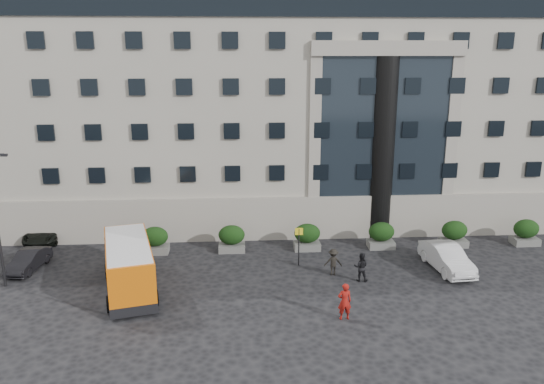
# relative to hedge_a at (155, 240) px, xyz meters

# --- Properties ---
(ground) EXTENTS (120.00, 120.00, 0.00)m
(ground) POSITION_rel_hedge_a_xyz_m (4.00, -7.80, -0.93)
(ground) COLOR black
(ground) RESTS_ON ground
(civic_building) EXTENTS (44.00, 24.00, 18.00)m
(civic_building) POSITION_rel_hedge_a_xyz_m (10.00, 14.20, 8.07)
(civic_building) COLOR gray
(civic_building) RESTS_ON ground
(entrance_column) EXTENTS (1.80, 1.80, 13.00)m
(entrance_column) POSITION_rel_hedge_a_xyz_m (16.00, 2.50, 5.57)
(entrance_column) COLOR black
(entrance_column) RESTS_ON ground
(hedge_a) EXTENTS (1.80, 1.26, 1.84)m
(hedge_a) POSITION_rel_hedge_a_xyz_m (0.00, 0.00, 0.00)
(hedge_a) COLOR #575755
(hedge_a) RESTS_ON ground
(hedge_b) EXTENTS (1.80, 1.26, 1.84)m
(hedge_b) POSITION_rel_hedge_a_xyz_m (5.20, 0.00, 0.00)
(hedge_b) COLOR #575755
(hedge_b) RESTS_ON ground
(hedge_c) EXTENTS (1.80, 1.26, 1.84)m
(hedge_c) POSITION_rel_hedge_a_xyz_m (10.40, 0.00, 0.00)
(hedge_c) COLOR #575755
(hedge_c) RESTS_ON ground
(hedge_d) EXTENTS (1.80, 1.26, 1.84)m
(hedge_d) POSITION_rel_hedge_a_xyz_m (15.60, 0.00, 0.00)
(hedge_d) COLOR #575755
(hedge_d) RESTS_ON ground
(hedge_e) EXTENTS (1.80, 1.26, 1.84)m
(hedge_e) POSITION_rel_hedge_a_xyz_m (20.80, 0.00, 0.00)
(hedge_e) COLOR #575755
(hedge_e) RESTS_ON ground
(hedge_f) EXTENTS (1.80, 1.26, 1.84)m
(hedge_f) POSITION_rel_hedge_a_xyz_m (26.00, 0.00, 0.00)
(hedge_f) COLOR #575755
(hedge_f) RESTS_ON ground
(bus_stop_sign) EXTENTS (0.50, 0.08, 2.52)m
(bus_stop_sign) POSITION_rel_hedge_a_xyz_m (9.50, -2.80, 0.80)
(bus_stop_sign) COLOR #262628
(bus_stop_sign) RESTS_ON ground
(minibus) EXTENTS (4.08, 7.40, 2.93)m
(minibus) POSITION_rel_hedge_a_xyz_m (-0.54, -5.95, 0.69)
(minibus) COLOR #D15D09
(minibus) RESTS_ON ground
(red_truck) EXTENTS (2.69, 5.35, 2.83)m
(red_truck) POSITION_rel_hedge_a_xyz_m (-8.02, 10.60, 0.52)
(red_truck) COLOR maroon
(red_truck) RESTS_ON ground
(parked_car_b) EXTENTS (1.82, 3.91, 1.24)m
(parked_car_b) POSITION_rel_hedge_a_xyz_m (-7.50, -2.43, -0.31)
(parked_car_b) COLOR black
(parked_car_b) RESTS_ON ground
(parked_car_d) EXTENTS (2.40, 4.93, 1.35)m
(parked_car_d) POSITION_rel_hedge_a_xyz_m (-8.21, 3.11, -0.25)
(parked_car_d) COLOR black
(parked_car_d) RESTS_ON ground
(white_taxi) EXTENTS (2.19, 4.99, 1.60)m
(white_taxi) POSITION_rel_hedge_a_xyz_m (18.68, -4.07, -0.13)
(white_taxi) COLOR silver
(white_taxi) RESTS_ON ground
(pedestrian_a) EXTENTS (0.76, 0.53, 1.98)m
(pedestrian_a) POSITION_rel_hedge_a_xyz_m (11.05, -9.94, 0.06)
(pedestrian_a) COLOR maroon
(pedestrian_a) RESTS_ON ground
(pedestrian_b) EXTENTS (0.99, 0.85, 1.76)m
(pedestrian_b) POSITION_rel_hedge_a_xyz_m (12.95, -5.36, -0.05)
(pedestrian_b) COLOR black
(pedestrian_b) RESTS_ON ground
(pedestrian_c) EXTENTS (1.13, 0.71, 1.68)m
(pedestrian_c) POSITION_rel_hedge_a_xyz_m (11.45, -4.38, -0.09)
(pedestrian_c) COLOR black
(pedestrian_c) RESTS_ON ground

